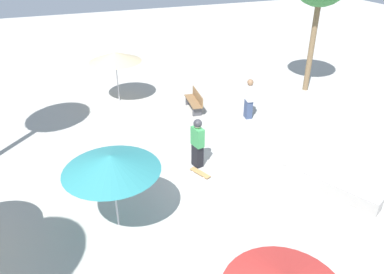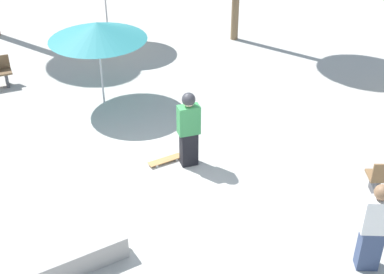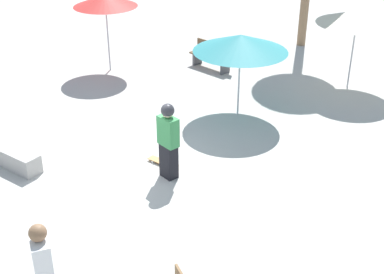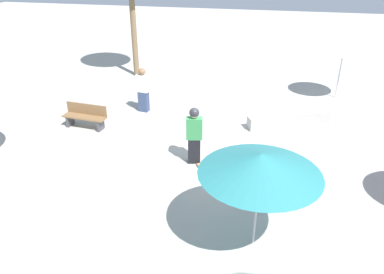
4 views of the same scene
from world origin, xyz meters
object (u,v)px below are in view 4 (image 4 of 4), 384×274
object	(u,v)px
skater_main	(194,134)
bench_near	(85,116)
shade_umbrella_white	(344,48)
concrete_ledge	(289,120)
bystander_watching	(143,90)
skateboard	(211,164)
shade_umbrella_teal	(261,164)

from	to	relation	value
skater_main	bench_near	size ratio (longest dim) A/B	1.08
bench_near	shade_umbrella_white	size ratio (longest dim) A/B	0.70
skater_main	concrete_ledge	world-z (taller)	skater_main
shade_umbrella_white	bystander_watching	world-z (taller)	shade_umbrella_white
skateboard	bench_near	world-z (taller)	bench_near
skateboard	bystander_watching	distance (m)	4.89
skateboard	bench_near	size ratio (longest dim) A/B	0.50
skater_main	bench_near	distance (m)	4.61
concrete_ledge	shade_umbrella_teal	xyz separation A→B (m)	(6.37, -0.82, 1.81)
shade_umbrella_white	bench_near	bearing A→B (deg)	-61.11
shade_umbrella_teal	bystander_watching	xyz separation A→B (m)	(-6.54, -4.75, -1.16)
skater_main	shade_umbrella_teal	size ratio (longest dim) A/B	0.71
skateboard	concrete_ledge	size ratio (longest dim) A/B	0.27
skater_main	shade_umbrella_white	distance (m)	8.27
concrete_ledge	bench_near	bearing A→B (deg)	-76.56
bench_near	shade_umbrella_white	bearing A→B (deg)	-145.33
skater_main	concrete_ledge	distance (m)	4.37
shade_umbrella_white	shade_umbrella_teal	bearing A→B (deg)	-16.28
shade_umbrella_teal	shade_umbrella_white	size ratio (longest dim) A/B	1.07
shade_umbrella_teal	bystander_watching	size ratio (longest dim) A/B	1.44
shade_umbrella_white	skateboard	bearing A→B (deg)	-32.71
skater_main	shade_umbrella_white	xyz separation A→B (m)	(-6.60, 4.83, 1.21)
bench_near	shade_umbrella_teal	size ratio (longest dim) A/B	0.65
bench_near	shade_umbrella_teal	bearing A→B (deg)	149.24
concrete_ledge	shade_umbrella_teal	bearing A→B (deg)	-7.29
shade_umbrella_teal	bystander_watching	distance (m)	8.17
bench_near	shade_umbrella_white	xyz separation A→B (m)	(-5.05, 9.14, 1.74)
skateboard	shade_umbrella_white	world-z (taller)	shade_umbrella_white
shade_umbrella_white	concrete_ledge	bearing A→B (deg)	-31.16
skateboard	concrete_ledge	bearing A→B (deg)	31.70
concrete_ledge	bystander_watching	size ratio (longest dim) A/B	1.70
concrete_ledge	bench_near	world-z (taller)	bench_near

